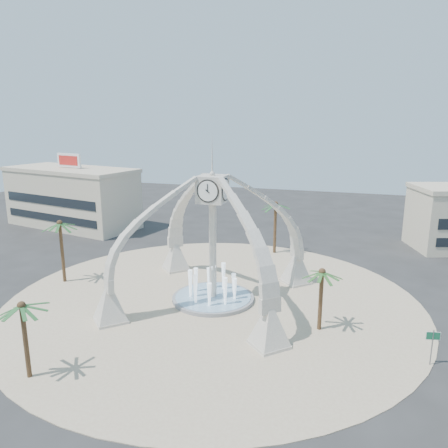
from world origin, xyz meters
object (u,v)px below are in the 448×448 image
(palm_west, at_px, (60,224))
(fountain, at_px, (213,298))
(street_sign, at_px, (433,340))
(palm_east, at_px, (322,273))
(clock_tower, at_px, (213,237))
(palm_north, at_px, (276,205))
(palm_south, at_px, (21,307))

(palm_west, bearing_deg, fountain, 0.62)
(fountain, height_order, street_sign, fountain)
(palm_east, bearing_deg, fountain, 163.78)
(clock_tower, distance_m, palm_east, 11.06)
(palm_west, relative_size, street_sign, 2.65)
(palm_west, bearing_deg, clock_tower, 0.62)
(fountain, relative_size, palm_west, 1.09)
(street_sign, bearing_deg, palm_north, 112.40)
(clock_tower, xyz_separation_m, fountain, (0.00, 0.00, -6.20))
(palm_north, bearing_deg, clock_tower, -99.01)
(clock_tower, height_order, fountain, clock_tower)
(palm_east, bearing_deg, palm_north, 111.21)
(clock_tower, relative_size, palm_west, 2.45)
(palm_east, height_order, street_sign, palm_east)
(street_sign, bearing_deg, fountain, 149.59)
(palm_south, bearing_deg, palm_north, 72.45)
(fountain, relative_size, palm_south, 1.33)
(fountain, height_order, palm_west, palm_west)
(palm_north, xyz_separation_m, palm_south, (-10.54, -33.31, -1.25))
(palm_west, distance_m, palm_north, 26.29)
(fountain, bearing_deg, palm_west, -179.38)
(palm_east, relative_size, street_sign, 2.12)
(fountain, relative_size, palm_north, 1.08)
(clock_tower, distance_m, fountain, 6.20)
(palm_east, distance_m, palm_west, 27.81)
(street_sign, bearing_deg, palm_west, 158.36)
(street_sign, bearing_deg, palm_east, 147.01)
(fountain, bearing_deg, palm_north, 80.99)
(fountain, distance_m, palm_west, 18.18)
(palm_east, bearing_deg, palm_south, -144.40)
(palm_west, distance_m, street_sign, 36.61)
(palm_north, relative_size, street_sign, 2.67)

